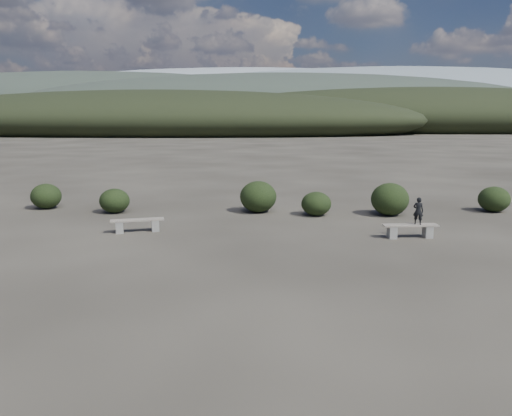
{
  "coord_description": "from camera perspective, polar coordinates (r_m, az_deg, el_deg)",
  "views": [
    {
      "loc": [
        0.08,
        -10.82,
        3.78
      ],
      "look_at": [
        -0.51,
        3.5,
        1.1
      ],
      "focal_mm": 35.0,
      "sensor_mm": 36.0,
      "label": 1
    }
  ],
  "objects": [
    {
      "name": "shrub_e",
      "position": [
        21.84,
        25.57,
        0.92
      ],
      "size": [
        1.21,
        1.21,
        1.0
      ],
      "primitive_type": "ellipsoid",
      "color": "black",
      "rests_on": "ground"
    },
    {
      "name": "bench_right",
      "position": [
        16.27,
        17.2,
        -2.39
      ],
      "size": [
        1.74,
        0.53,
        0.43
      ],
      "rotation": [
        0.0,
        0.0,
        0.1
      ],
      "color": "gray",
      "rests_on": "ground"
    },
    {
      "name": "shrub_f",
      "position": [
        22.12,
        -22.87,
        1.26
      ],
      "size": [
        1.21,
        1.21,
        1.02
      ],
      "primitive_type": "ellipsoid",
      "color": "black",
      "rests_on": "ground"
    },
    {
      "name": "shrub_b",
      "position": [
        19.6,
        0.25,
        1.3
      ],
      "size": [
        1.44,
        1.44,
        1.23
      ],
      "primitive_type": "ellipsoid",
      "color": "black",
      "rests_on": "ground"
    },
    {
      "name": "shrub_d",
      "position": [
        19.65,
        15.05,
        0.98
      ],
      "size": [
        1.42,
        1.42,
        1.24
      ],
      "primitive_type": "ellipsoid",
      "color": "black",
      "rests_on": "ground"
    },
    {
      "name": "mountain_ridges",
      "position": [
        350.03,
        1.12,
        11.74
      ],
      "size": [
        500.0,
        400.0,
        56.0
      ],
      "color": "black",
      "rests_on": "ground"
    },
    {
      "name": "shrub_a",
      "position": [
        20.27,
        -15.87,
        0.8
      ],
      "size": [
        1.16,
        1.16,
        0.95
      ],
      "primitive_type": "ellipsoid",
      "color": "black",
      "rests_on": "ground"
    },
    {
      "name": "shrub_c",
      "position": [
        19.09,
        6.9,
        0.49
      ],
      "size": [
        1.14,
        1.14,
        0.91
      ],
      "primitive_type": "ellipsoid",
      "color": "black",
      "rests_on": "ground"
    },
    {
      "name": "seated_person",
      "position": [
        16.23,
        18.05,
        -0.31
      ],
      "size": [
        0.37,
        0.31,
        0.86
      ],
      "primitive_type": "imported",
      "rotation": [
        0.0,
        0.0,
        2.76
      ],
      "color": "black",
      "rests_on": "bench_right"
    },
    {
      "name": "bench_left",
      "position": [
        16.77,
        -13.39,
        -1.82
      ],
      "size": [
        1.74,
        0.83,
        0.43
      ],
      "rotation": [
        0.0,
        0.0,
        0.29
      ],
      "color": "gray",
      "rests_on": "ground"
    },
    {
      "name": "ground",
      "position": [
        11.46,
        1.84,
        -8.67
      ],
      "size": [
        1200.0,
        1200.0,
        0.0
      ],
      "primitive_type": "plane",
      "color": "#2C2822",
      "rests_on": "ground"
    }
  ]
}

